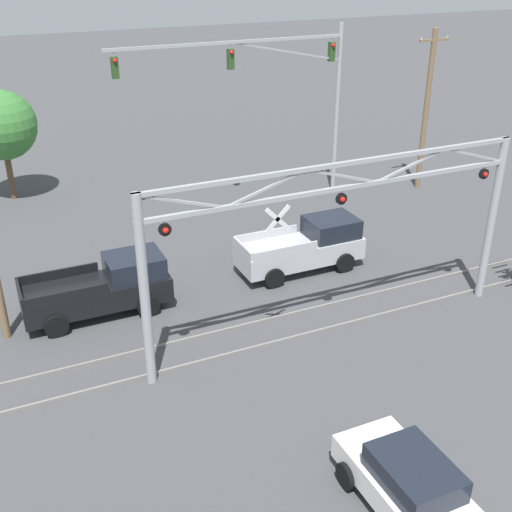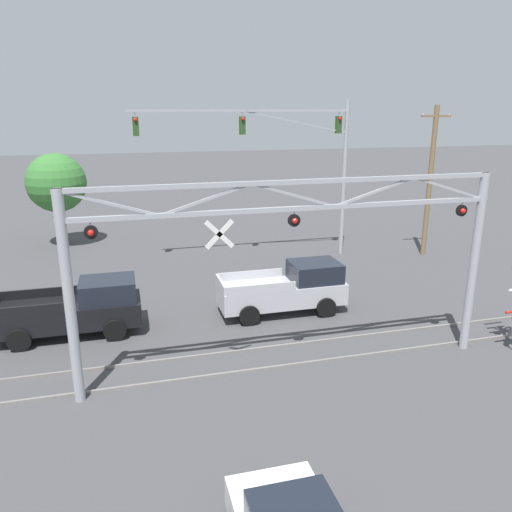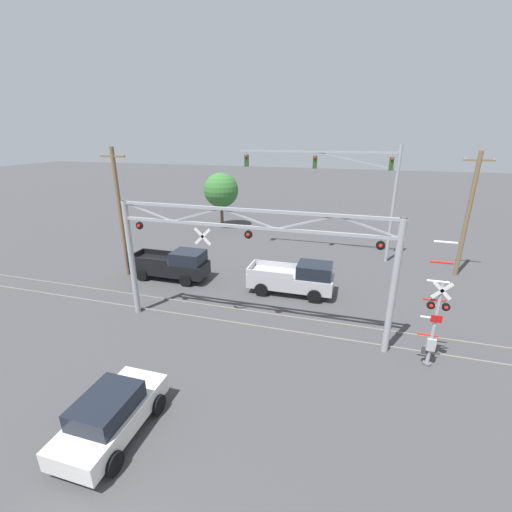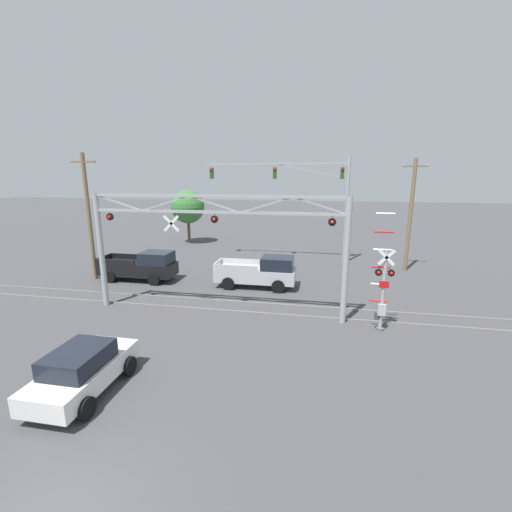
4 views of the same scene
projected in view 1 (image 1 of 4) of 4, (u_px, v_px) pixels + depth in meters
rail_track_near at (329, 328)px, 22.94m from camera, size 80.00×0.08×0.10m
rail_track_far at (310, 309)px, 24.11m from camera, size 80.00×0.08×0.10m
crossing_gantry at (339, 227)px, 20.90m from camera, size 13.54×0.31×6.33m
traffic_signal_span at (289, 83)px, 31.94m from camera, size 12.13×0.39×8.84m
pickup_truck_lead at (306, 246)px, 26.78m from camera, size 5.29×2.12×2.11m
pickup_truck_following at (104, 287)px, 23.60m from camera, size 5.33×2.12×2.11m
sedan_waiting at (409, 484)px, 15.30m from camera, size 2.09×4.05×1.65m
utility_pole_right at (426, 109)px, 34.25m from camera, size 1.80×0.28×8.54m
background_tree_beyond_span at (1, 126)px, 32.91m from camera, size 3.58×3.58×5.78m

